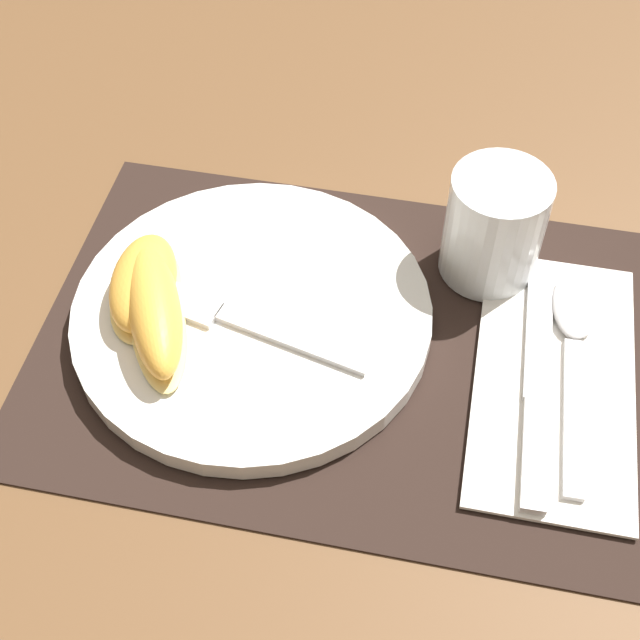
% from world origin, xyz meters
% --- Properties ---
extents(ground_plane, '(3.00, 3.00, 0.00)m').
position_xyz_m(ground_plane, '(0.00, 0.00, 0.00)').
color(ground_plane, brown).
extents(placemat, '(0.47, 0.32, 0.00)m').
position_xyz_m(placemat, '(0.00, 0.00, 0.00)').
color(placemat, black).
rests_on(placemat, ground_plane).
extents(plate, '(0.27, 0.27, 0.02)m').
position_xyz_m(plate, '(-0.08, 0.01, 0.01)').
color(plate, white).
rests_on(plate, placemat).
extents(juice_glass, '(0.07, 0.07, 0.09)m').
position_xyz_m(juice_glass, '(0.09, 0.09, 0.04)').
color(juice_glass, silver).
rests_on(juice_glass, placemat).
extents(napkin, '(0.11, 0.23, 0.00)m').
position_xyz_m(napkin, '(0.14, -0.01, 0.01)').
color(napkin, white).
rests_on(napkin, placemat).
extents(knife, '(0.02, 0.22, 0.01)m').
position_xyz_m(knife, '(0.13, -0.01, 0.01)').
color(knife, silver).
rests_on(knife, napkin).
extents(spoon, '(0.03, 0.20, 0.01)m').
position_xyz_m(spoon, '(0.15, 0.04, 0.01)').
color(spoon, silver).
rests_on(spoon, napkin).
extents(fork, '(0.19, 0.07, 0.00)m').
position_xyz_m(fork, '(-0.09, -0.01, 0.02)').
color(fork, silver).
rests_on(fork, plate).
extents(citrus_wedge_0, '(0.06, 0.10, 0.03)m').
position_xyz_m(citrus_wedge_0, '(-0.16, -0.00, 0.03)').
color(citrus_wedge_0, '#F4DB84').
rests_on(citrus_wedge_0, plate).
extents(citrus_wedge_1, '(0.09, 0.13, 0.04)m').
position_xyz_m(citrus_wedge_1, '(-0.14, -0.02, 0.04)').
color(citrus_wedge_1, '#F4DB84').
rests_on(citrus_wedge_1, plate).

